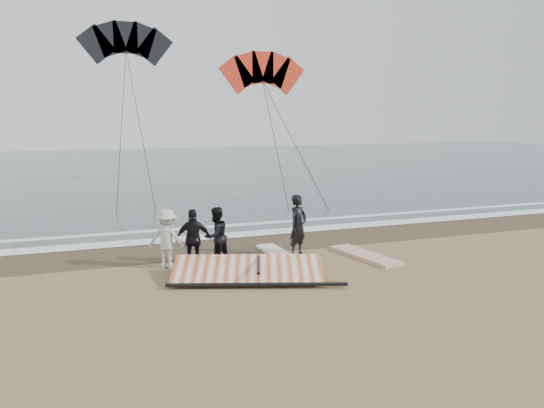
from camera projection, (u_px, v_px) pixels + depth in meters
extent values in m
plane|color=#8C704C|center=(322.00, 279.00, 14.18)|extent=(120.00, 120.00, 0.00)
cube|color=#233838|center=(157.00, 168.00, 44.82)|extent=(120.00, 54.00, 0.02)
cube|color=#4C3D2B|center=(267.00, 242.00, 18.36)|extent=(120.00, 2.80, 0.01)
cube|color=white|center=(255.00, 233.00, 19.65)|extent=(120.00, 0.90, 0.01)
cube|color=white|center=(242.00, 224.00, 21.23)|extent=(120.00, 0.45, 0.01)
imported|color=black|center=(298.00, 225.00, 16.46)|extent=(0.84, 0.76, 1.93)
cube|color=silver|center=(365.00, 255.00, 16.42)|extent=(1.23, 2.75, 0.11)
cube|color=white|center=(278.00, 254.00, 16.66)|extent=(0.75, 2.36, 0.10)
imported|color=black|center=(216.00, 236.00, 15.46)|extent=(1.05, 0.98, 1.72)
imported|color=black|center=(194.00, 239.00, 15.04)|extent=(1.08, 0.60, 1.74)
imported|color=beige|center=(167.00, 239.00, 15.08)|extent=(1.28, 1.11, 1.72)
cube|color=black|center=(235.00, 273.00, 14.62)|extent=(2.79, 1.48, 0.10)
cube|color=#E25A25|center=(248.00, 269.00, 14.08)|extent=(4.26, 2.72, 0.42)
cylinder|color=black|center=(257.00, 285.00, 13.39)|extent=(4.40, 1.56, 0.10)
cylinder|color=black|center=(258.00, 263.00, 14.16)|extent=(0.71, 1.91, 0.08)
cylinder|color=#262626|center=(273.00, 134.00, 29.19)|extent=(0.04, 0.04, 12.82)
cylinder|color=#262626|center=(290.00, 134.00, 29.24)|extent=(0.04, 0.04, 13.06)
cylinder|color=#262626|center=(122.00, 117.00, 28.86)|extent=(0.04, 0.04, 15.12)
cylinder|color=#262626|center=(138.00, 117.00, 29.04)|extent=(0.04, 0.04, 15.21)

